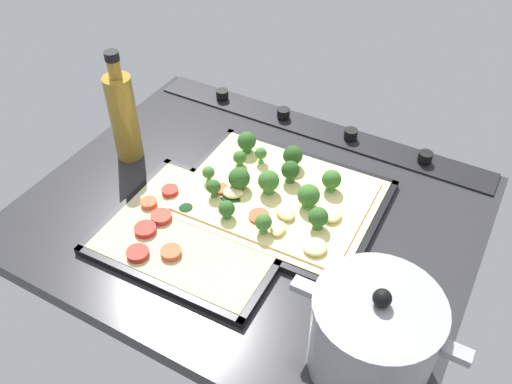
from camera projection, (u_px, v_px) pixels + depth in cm
name	position (u px, v px, depth cm)	size (l,w,h in cm)	color
ground_plane	(251.00, 215.00, 99.39)	(78.37, 63.42, 3.00)	#28282B
stove_control_panel	(316.00, 127.00, 116.25)	(75.24, 7.00, 2.60)	black
baking_tray_front	(278.00, 201.00, 99.46)	(37.49, 29.99, 1.30)	black
broccoli_pizza	(277.00, 193.00, 98.41)	(35.02, 27.52, 6.00)	beige
baking_tray_back	(199.00, 233.00, 93.56)	(32.47, 27.74, 1.30)	black
veggie_pizza_back	(196.00, 229.00, 93.23)	(30.00, 25.27, 1.90)	#BDB688
cooking_pot	(373.00, 334.00, 71.33)	(23.82, 16.96, 15.61)	gray
oil_bottle	(123.00, 115.00, 103.78)	(5.29, 5.29, 22.81)	olive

